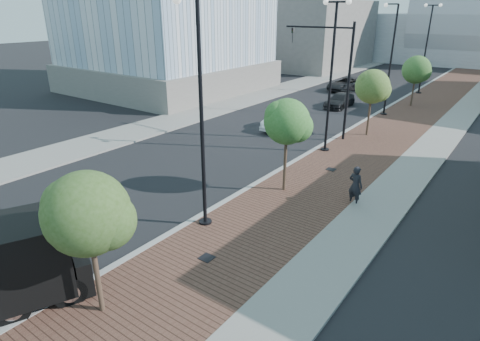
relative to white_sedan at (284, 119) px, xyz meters
The scene contains 22 objects.
sidewalk 16.84m from the white_sedan, 62.21° to the left, with size 7.00×140.00×0.12m, color #4C2D23.
concrete_strip 18.25m from the white_sedan, 54.68° to the left, with size 2.40×140.00×0.13m, color slate.
curb 15.52m from the white_sedan, 73.73° to the left, with size 0.30×140.00×0.14m, color gray.
west_sidewalk 17.23m from the white_sedan, 120.18° to the left, with size 4.00×140.00×0.12m, color slate.
white_sedan is the anchor object (origin of this frame).
dark_car_mid 18.10m from the white_sedan, 97.71° to the left, with size 2.47×5.37×1.49m, color black.
dark_car_far 9.70m from the white_sedan, 87.36° to the left, with size 1.80×4.42×1.28m, color black.
pedestrian 13.27m from the white_sedan, 44.98° to the right, with size 0.71×0.47×1.95m, color black.
streetlight_1 16.27m from the white_sedan, 72.28° to the right, with size 1.44×0.56×9.21m.
streetlight_2 7.12m from the white_sedan, 32.23° to the right, with size 1.72×0.56×9.28m.
streetlight_3 10.73m from the white_sedan, 61.46° to the left, with size 1.44×0.56×9.21m.
streetlight_4 21.84m from the white_sedan, 76.68° to the left, with size 1.72×0.56×9.28m.
traffic_mast 5.86m from the white_sedan, ahead, with size 5.09×0.20×8.00m.
tree_0 22.09m from the white_sedan, 74.15° to the right, with size 2.47×2.43×4.68m.
tree_1 12.10m from the white_sedan, 59.31° to the right, with size 2.31×2.24×4.83m.
tree_2 6.92m from the white_sedan, 17.66° to the left, with size 2.45×2.41×4.86m.
tree_3 15.39m from the white_sedan, 66.70° to the left, with size 2.59×2.57×4.78m.
tower_podium 20.84m from the white_sedan, 160.70° to the left, with size 19.00×19.00×3.00m, color slate.
convention_center 60.16m from the white_sedan, 87.76° to the left, with size 50.00×30.00×50.00m.
commercial_block_nw 38.47m from the white_sedan, 114.17° to the left, with size 14.00×20.00×10.00m, color #645F5A.
utility_cover_1 18.41m from the white_sedan, 68.50° to the right, with size 0.50×0.50×0.02m, color black.
utility_cover_2 9.13m from the white_sedan, 42.21° to the right, with size 0.50×0.50×0.02m, color black.
Camera 1 is at (10.85, -1.42, 8.72)m, focal length 29.93 mm.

